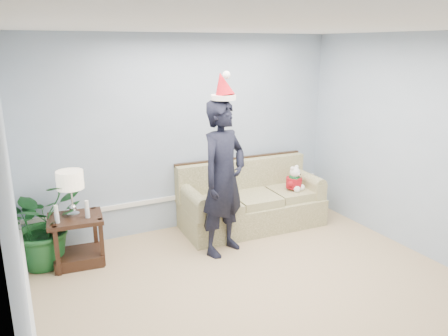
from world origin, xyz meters
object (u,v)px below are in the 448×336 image
at_px(table_lamp, 70,182).
at_px(teddy_bear, 294,181).
at_px(side_table, 78,245).
at_px(houseplant, 42,223).
at_px(man, 223,178).
at_px(sofa, 250,203).

bearing_deg(table_lamp, teddy_bear, -3.06).
xyz_separation_m(side_table, houseplant, (-0.36, 0.16, 0.29)).
relative_size(side_table, table_lamp, 1.23).
distance_m(table_lamp, man, 1.80).
bearing_deg(table_lamp, side_table, -85.45).
distance_m(side_table, houseplant, 0.49).
relative_size(houseplant, teddy_bear, 2.82).
relative_size(side_table, teddy_bear, 1.80).
height_order(table_lamp, houseplant, table_lamp).
distance_m(sofa, side_table, 2.44).
relative_size(man, teddy_bear, 5.22).
xyz_separation_m(side_table, teddy_bear, (3.06, -0.10, 0.40)).
bearing_deg(side_table, table_lamp, 94.55).
xyz_separation_m(table_lamp, houseplant, (-0.35, 0.10, -0.49)).
distance_m(sofa, table_lamp, 2.53).
height_order(houseplant, teddy_bear, houseplant).
xyz_separation_m(sofa, man, (-0.73, -0.58, 0.63)).
bearing_deg(man, side_table, 140.38).
bearing_deg(sofa, houseplant, -178.71).
height_order(side_table, teddy_bear, teddy_bear).
xyz_separation_m(houseplant, man, (2.06, -0.65, 0.44)).
bearing_deg(teddy_bear, sofa, 142.99).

